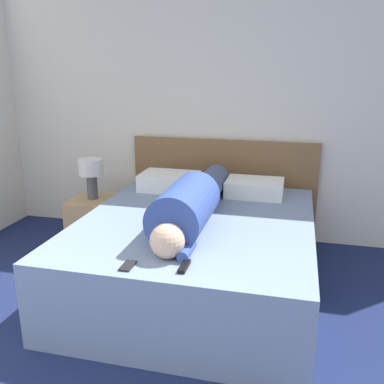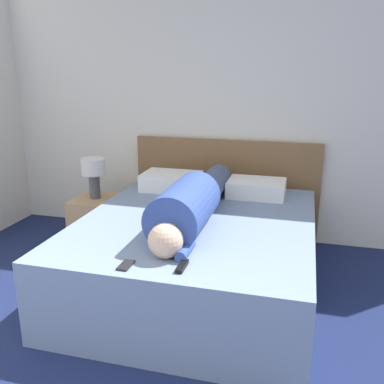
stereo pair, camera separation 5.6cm
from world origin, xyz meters
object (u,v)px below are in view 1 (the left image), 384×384
(pillow_near_headboard, at_px, (170,181))
(tv_remote, at_px, (184,266))
(bed, at_px, (197,253))
(person_lying, at_px, (192,203))
(table_lamp, at_px, (91,172))
(pillow_second, at_px, (255,188))
(cell_phone, at_px, (128,266))
(nightstand, at_px, (95,222))

(pillow_near_headboard, relative_size, tv_remote, 3.45)
(bed, relative_size, tv_remote, 13.41)
(tv_remote, bearing_deg, bed, 98.43)
(person_lying, bearing_deg, pillow_near_headboard, 117.26)
(table_lamp, xyz_separation_m, pillow_second, (1.49, 0.15, -0.09))
(tv_remote, bearing_deg, table_lamp, 132.38)
(pillow_near_headboard, bearing_deg, bed, -58.90)
(pillow_second, bearing_deg, cell_phone, -109.17)
(table_lamp, distance_m, tv_remote, 1.86)
(person_lying, bearing_deg, nightstand, 149.69)
(bed, xyz_separation_m, nightstand, (-1.13, 0.56, -0.05))
(bed, height_order, pillow_near_headboard, pillow_near_headboard)
(bed, distance_m, nightstand, 1.26)
(bed, xyz_separation_m, person_lying, (-0.01, -0.10, 0.43))
(tv_remote, bearing_deg, person_lying, 100.48)
(bed, relative_size, pillow_near_headboard, 3.88)
(nightstand, xyz_separation_m, tv_remote, (1.25, -1.37, 0.34))
(table_lamp, distance_m, person_lying, 1.30)
(pillow_near_headboard, distance_m, tv_remote, 1.62)
(bed, xyz_separation_m, table_lamp, (-1.13, 0.56, 0.45))
(tv_remote, bearing_deg, pillow_second, 81.30)
(person_lying, distance_m, tv_remote, 0.74)
(person_lying, xyz_separation_m, cell_phone, (-0.18, -0.78, -0.15))
(table_lamp, distance_m, cell_phone, 1.72)
(person_lying, distance_m, cell_phone, 0.81)
(bed, height_order, cell_phone, cell_phone)
(bed, relative_size, table_lamp, 5.32)
(table_lamp, bearing_deg, pillow_second, 5.66)
(bed, distance_m, cell_phone, 0.94)
(nightstand, relative_size, pillow_near_headboard, 0.91)
(nightstand, bearing_deg, bed, -26.22)
(nightstand, bearing_deg, person_lying, -30.31)
(nightstand, bearing_deg, cell_phone, -56.82)
(person_lying, bearing_deg, bed, 82.89)
(tv_remote, height_order, cell_phone, tv_remote)
(table_lamp, height_order, cell_phone, table_lamp)
(pillow_near_headboard, bearing_deg, pillow_second, 0.00)
(nightstand, height_order, pillow_near_headboard, pillow_near_headboard)
(pillow_near_headboard, bearing_deg, table_lamp, -168.22)
(table_lamp, bearing_deg, pillow_near_headboard, 11.78)
(cell_phone, bearing_deg, nightstand, 123.18)
(nightstand, distance_m, pillow_near_headboard, 0.83)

